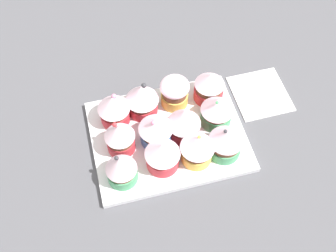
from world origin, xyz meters
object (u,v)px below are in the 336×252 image
cupcake_7 (217,110)px  cupcake_11 (209,86)px  cupcake_4 (120,137)px  cupcake_5 (156,129)px  cupcake_3 (226,141)px  cupcake_2 (197,148)px  cupcake_6 (184,122)px  cupcake_1 (162,154)px  cupcake_8 (114,109)px  cupcake_9 (142,98)px  cupcake_10 (175,92)px  napkin (260,93)px  cupcake_0 (121,168)px  baking_tray (168,136)px

cupcake_7 → cupcake_11: (0.38, 6.02, -0.18)cm
cupcake_4 → cupcake_5: 6.78cm
cupcake_3 → cupcake_11: 13.05cm
cupcake_2 → cupcake_11: bearing=63.9°
cupcake_6 → cupcake_1: bearing=-135.5°
cupcake_11 → cupcake_8: bearing=-177.7°
cupcake_9 → cupcake_8: bearing=-172.5°
cupcake_10 → napkin: bearing=-5.2°
cupcake_1 → cupcake_2: 6.41cm
cupcake_0 → cupcake_5: size_ratio=1.04×
cupcake_4 → cupcake_1: bearing=-38.5°
cupcake_2 → cupcake_10: (-0.63, 13.53, -0.15)cm
cupcake_4 → napkin: cupcake_4 is taller
cupcake_0 → cupcake_7: bearing=20.8°
cupcake_6 → cupcake_11: size_ratio=1.07×
cupcake_6 → napkin: cupcake_6 is taller
cupcake_5 → napkin: bearing=14.1°
cupcake_10 → cupcake_11: 7.07cm
cupcake_6 → cupcake_8: (-12.14, 6.55, -0.24)cm
napkin → cupcake_5: bearing=-165.9°
cupcake_3 → cupcake_8: (-18.48, 12.24, -0.12)cm
cupcake_11 → cupcake_3: bearing=-94.3°
cupcake_2 → cupcake_5: same height
cupcake_4 → cupcake_5: size_ratio=1.04×
cupcake_10 → cupcake_9: bearing=-176.2°
cupcake_0 → cupcake_2: cupcake_0 is taller
cupcake_1 → cupcake_7: cupcake_7 is taller
napkin → cupcake_8: bearing=179.1°
cupcake_6 → cupcake_8: size_ratio=1.03×
cupcake_4 → cupcake_7: bearing=4.1°
cupcake_6 → cupcake_7: 7.07cm
baking_tray → cupcake_2: bearing=-58.9°
cupcake_3 → cupcake_11: (0.98, 13.01, -0.26)cm
cupcake_0 → cupcake_11: (20.52, 13.66, -0.15)cm
baking_tray → cupcake_10: 8.88cm
cupcake_2 → cupcake_4: size_ratio=0.95×
cupcake_0 → napkin: (31.83, 12.42, -4.65)cm
cupcake_0 → cupcake_2: 14.10cm
cupcake_8 → napkin: 31.12cm
cupcake_1 → napkin: cupcake_1 is taller
cupcake_7 → cupcake_9: bearing=155.8°
cupcake_2 → cupcake_9: 14.99cm
cupcake_6 → napkin: size_ratio=0.65×
cupcake_1 → cupcake_4: bearing=141.5°
cupcake_11 → cupcake_10: bearing=176.6°
cupcake_11 → cupcake_7: bearing=-93.6°
cupcake_5 → baking_tray: bearing=12.3°
cupcake_1 → cupcake_5: bearing=89.4°
napkin → cupcake_9: bearing=177.2°
cupcake_6 → cupcake_10: size_ratio=1.14×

